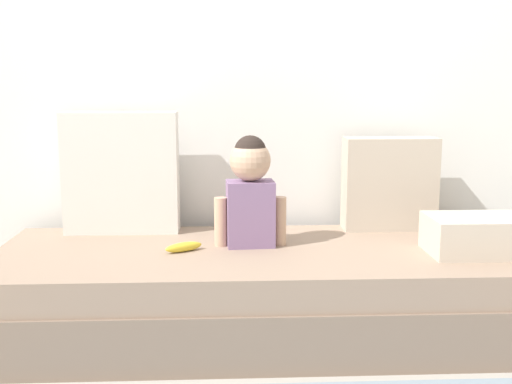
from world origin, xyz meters
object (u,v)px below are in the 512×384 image
(throw_pillow_left, at_px, (121,173))
(toddler, at_px, (250,189))
(folded_blanket, at_px, (476,235))
(throw_pillow_right, at_px, (389,184))
(banana, at_px, (184,247))
(couch, at_px, (261,290))

(throw_pillow_left, xyz_separation_m, toddler, (0.60, -0.29, -0.03))
(folded_blanket, bearing_deg, toddler, 169.20)
(toddler, relative_size, folded_blanket, 1.22)
(throw_pillow_left, relative_size, folded_blanket, 1.43)
(throw_pillow_left, bearing_deg, throw_pillow_right, 0.00)
(throw_pillow_left, xyz_separation_m, throw_pillow_right, (1.29, 0.00, -0.06))
(banana, xyz_separation_m, folded_blanket, (1.23, -0.09, 0.06))
(throw_pillow_right, bearing_deg, banana, -158.51)
(throw_pillow_right, distance_m, toddler, 0.75)
(throw_pillow_right, relative_size, toddler, 0.92)
(toddler, bearing_deg, couch, -55.93)
(throw_pillow_right, height_order, toddler, toddler)
(throw_pillow_left, bearing_deg, couch, -28.96)
(couch, bearing_deg, throw_pillow_left, 151.04)
(folded_blanket, bearing_deg, couch, 172.72)
(throw_pillow_left, relative_size, banana, 3.37)
(couch, height_order, throw_pillow_left, throw_pillow_left)
(couch, height_order, throw_pillow_right, throw_pillow_right)
(banana, bearing_deg, folded_blanket, -4.07)
(throw_pillow_right, bearing_deg, folded_blanket, -62.19)
(throw_pillow_left, distance_m, toddler, 0.67)
(couch, relative_size, throw_pillow_right, 5.25)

